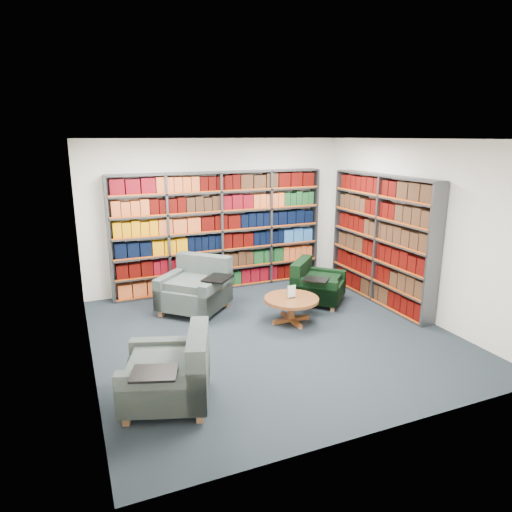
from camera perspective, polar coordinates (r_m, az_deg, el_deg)
name	(u,v)px	position (r m, az deg, el deg)	size (l,w,h in m)	color
room_shell	(272,242)	(6.39, 2.07, 1.76)	(5.02, 5.02, 2.82)	black
bookshelf_back	(220,232)	(8.59, -4.49, 3.05)	(4.00, 0.28, 2.20)	#47494F
bookshelf_right	(381,240)	(8.17, 15.34, 1.95)	(0.28, 2.50, 2.20)	#47494F
chair_teal_left	(197,289)	(7.71, -7.37, -4.13)	(1.37, 1.37, 0.88)	#02163C
chair_green_right	(314,286)	(8.07, 7.26, -3.70)	(1.15, 1.15, 0.74)	black
chair_teal_front	(175,375)	(5.17, -10.15, -14.46)	(1.15, 1.20, 0.82)	#02163C
coffee_table	(291,303)	(7.17, 4.44, -5.84)	(0.85, 0.85, 0.60)	brown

